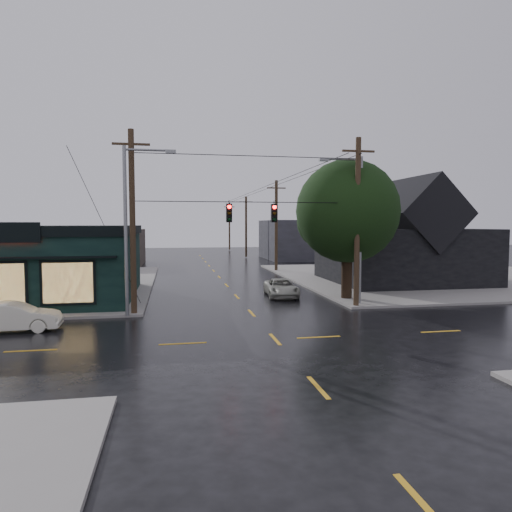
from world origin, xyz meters
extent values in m
plane|color=black|center=(0.00, 0.00, 0.00)|extent=(160.00, 160.00, 0.00)
cube|color=gray|center=(20.00, 20.00, 0.07)|extent=(28.00, 28.00, 0.15)
cube|color=black|center=(-15.00, 13.00, 2.25)|extent=(16.00, 12.00, 4.20)
cube|color=black|center=(-15.00, 13.00, 4.65)|extent=(16.30, 12.30, 0.60)
cube|color=black|center=(15.00, 17.00, 2.40)|extent=(12.00, 11.00, 4.50)
cylinder|color=black|center=(7.00, 9.30, 2.26)|extent=(0.70, 0.70, 4.22)
sphere|color=black|center=(7.00, 9.30, 5.90)|extent=(6.80, 6.80, 6.80)
cylinder|color=black|center=(0.00, 6.50, 6.30)|extent=(13.00, 0.04, 0.04)
cube|color=#372C28|center=(-14.00, 40.00, 2.20)|extent=(12.00, 10.00, 4.40)
cube|color=#2A292F|center=(16.00, 45.00, 2.80)|extent=(14.00, 12.00, 5.60)
imported|color=silver|center=(-11.76, 3.62, 0.69)|extent=(4.27, 1.73, 1.38)
imported|color=#A0A094|center=(3.07, 11.48, 0.62)|extent=(2.35, 4.56, 1.23)
camera|label=1|loc=(-4.39, -19.20, 5.04)|focal=32.00mm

